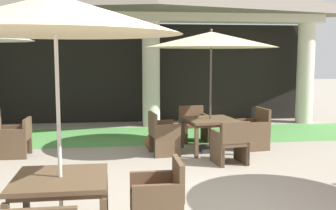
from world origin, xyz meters
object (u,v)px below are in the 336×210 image
object	(u,v)px
patio_chair_mid_right_north	(194,125)
patio_chair_far_back_east	(16,138)
patio_umbrella_near_foreground	(55,15)
patio_umbrella_mid_right	(211,41)
patio_table_mid_right	(210,123)
patio_chair_near_foreground_east	(159,200)
terracotta_urn	(151,142)
patio_chair_mid_right_south	(230,143)
patio_chair_mid_right_west	(163,135)
patio_chair_mid_right_east	(255,130)
patio_table_near_foreground	(61,185)

from	to	relation	value
patio_chair_mid_right_north	patio_chair_far_back_east	world-z (taller)	patio_chair_mid_right_north
patio_umbrella_near_foreground	patio_umbrella_mid_right	bearing A→B (deg)	56.77
patio_table_mid_right	patio_umbrella_mid_right	xyz separation A→B (m)	(-0.00, -0.00, 1.75)
patio_umbrella_near_foreground	patio_table_mid_right	bearing A→B (deg)	56.77
patio_table_mid_right	patio_chair_far_back_east	world-z (taller)	patio_chair_far_back_east
patio_chair_near_foreground_east	patio_chair_mid_right_north	size ratio (longest dim) A/B	1.04
terracotta_urn	patio_chair_mid_right_south	bearing A→B (deg)	-43.81
patio_table_mid_right	patio_chair_mid_right_north	xyz separation A→B (m)	(-0.15, 1.04, -0.21)
patio_umbrella_mid_right	patio_chair_mid_right_west	distance (m)	2.22
patio_chair_near_foreground_east	patio_table_mid_right	size ratio (longest dim) A/B	0.76
patio_table_mid_right	terracotta_urn	size ratio (longest dim) A/B	2.71
patio_umbrella_near_foreground	patio_chair_far_back_east	xyz separation A→B (m)	(-1.43, 4.03, -2.09)
patio_chair_mid_right_north	patio_chair_far_back_east	size ratio (longest dim) A/B	1.07
patio_chair_near_foreground_east	terracotta_urn	world-z (taller)	patio_chair_near_foreground_east
patio_table_mid_right	patio_chair_mid_right_north	size ratio (longest dim) A/B	1.37
patio_chair_mid_right_east	patio_chair_mid_right_north	distance (m)	1.50
patio_table_near_foreground	patio_table_mid_right	size ratio (longest dim) A/B	0.88
patio_chair_mid_right_south	patio_chair_far_back_east	bearing A→B (deg)	157.14
patio_chair_near_foreground_east	patio_chair_mid_right_north	world-z (taller)	patio_chair_near_foreground_east
patio_chair_mid_right_south	terracotta_urn	world-z (taller)	patio_chair_mid_right_south
patio_table_near_foreground	patio_chair_near_foreground_east	xyz separation A→B (m)	(1.08, 0.01, -0.23)
patio_chair_mid_right_south	patio_chair_near_foreground_east	bearing A→B (deg)	-128.05
patio_umbrella_mid_right	patio_chair_mid_right_west	bearing A→B (deg)	-171.76
patio_table_mid_right	patio_chair_mid_right_east	distance (m)	1.08
patio_chair_far_back_east	patio_chair_near_foreground_east	bearing A→B (deg)	-146.95
patio_umbrella_near_foreground	terracotta_urn	bearing A→B (deg)	72.44
patio_chair_near_foreground_east	patio_umbrella_mid_right	world-z (taller)	patio_umbrella_mid_right
patio_chair_mid_right_east	patio_chair_near_foreground_east	bearing A→B (deg)	139.76
patio_table_mid_right	terracotta_urn	distance (m)	1.36
patio_table_near_foreground	patio_chair_mid_right_north	xyz separation A→B (m)	(2.46, 5.03, -0.23)
patio_table_near_foreground	patio_chair_far_back_east	bearing A→B (deg)	109.47
patio_umbrella_mid_right	patio_chair_far_back_east	world-z (taller)	patio_umbrella_mid_right
patio_chair_mid_right_south	patio_chair_far_back_east	world-z (taller)	patio_chair_mid_right_south
patio_umbrella_near_foreground	patio_umbrella_mid_right	world-z (taller)	patio_umbrella_near_foreground
patio_chair_near_foreground_east	patio_chair_mid_right_west	world-z (taller)	patio_chair_mid_right_west
patio_table_mid_right	patio_chair_mid_right_south	xyz separation A→B (m)	(0.15, -1.04, -0.23)
patio_chair_far_back_east	patio_chair_mid_right_north	bearing A→B (deg)	-74.51
patio_umbrella_mid_right	patio_chair_mid_right_west	xyz separation A→B (m)	(-1.05, -0.15, -1.95)
patio_table_near_foreground	patio_chair_near_foreground_east	bearing A→B (deg)	0.60
patio_umbrella_mid_right	patio_chair_near_foreground_east	bearing A→B (deg)	-111.02
patio_chair_near_foreground_east	patio_chair_far_back_east	distance (m)	4.74
patio_umbrella_near_foreground	patio_chair_mid_right_south	size ratio (longest dim) A/B	3.26
patio_table_near_foreground	patio_chair_mid_right_east	distance (m)	5.53
patio_chair_near_foreground_east	patio_chair_mid_right_north	distance (m)	5.20
patio_table_mid_right	patio_chair_mid_right_west	size ratio (longest dim) A/B	1.31
patio_umbrella_near_foreground	patio_table_mid_right	size ratio (longest dim) A/B	2.36
patio_chair_far_back_east	patio_umbrella_near_foreground	bearing A→B (deg)	-159.45
patio_chair_near_foreground_east	patio_table_mid_right	world-z (taller)	patio_chair_near_foreground_east
patio_table_mid_right	patio_chair_far_back_east	xyz separation A→B (m)	(-4.03, 0.05, -0.25)
patio_chair_mid_right_south	terracotta_urn	xyz separation A→B (m)	(-1.40, 1.35, -0.22)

